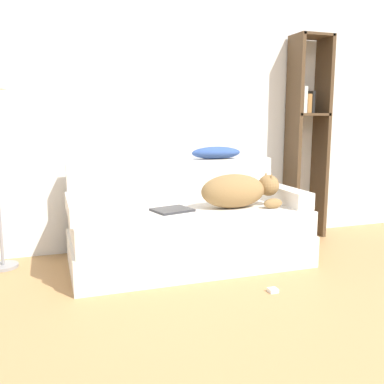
# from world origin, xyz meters

# --- Properties ---
(wall_back) EXTENTS (7.94, 0.06, 2.70)m
(wall_back) POSITION_xyz_m (0.00, 2.46, 1.35)
(wall_back) COLOR white
(wall_back) RESTS_ON ground_plane
(couch) EXTENTS (1.86, 0.91, 0.45)m
(couch) POSITION_xyz_m (-0.24, 1.87, 0.22)
(couch) COLOR silver
(couch) RESTS_ON ground_plane
(couch_backrest) EXTENTS (1.82, 0.15, 0.35)m
(couch_backrest) POSITION_xyz_m (-0.24, 2.25, 0.62)
(couch_backrest) COLOR silver
(couch_backrest) RESTS_ON couch
(couch_arm_left) EXTENTS (0.15, 0.72, 0.13)m
(couch_arm_left) POSITION_xyz_m (-1.09, 1.86, 0.51)
(couch_arm_left) COLOR silver
(couch_arm_left) RESTS_ON couch
(couch_arm_right) EXTENTS (0.15, 0.72, 0.13)m
(couch_arm_right) POSITION_xyz_m (0.62, 1.86, 0.51)
(couch_arm_right) COLOR silver
(couch_arm_right) RESTS_ON couch
(dog) EXTENTS (0.68, 0.31, 0.27)m
(dog) POSITION_xyz_m (0.16, 1.78, 0.59)
(dog) COLOR olive
(dog) RESTS_ON couch
(laptop) EXTENTS (0.34, 0.30, 0.02)m
(laptop) POSITION_xyz_m (-0.39, 1.82, 0.46)
(laptop) COLOR #2D2D30
(laptop) RESTS_ON couch
(throw_pillow) EXTENTS (0.46, 0.19, 0.11)m
(throw_pillow) POSITION_xyz_m (0.15, 2.25, 0.86)
(throw_pillow) COLOR #335199
(throw_pillow) RESTS_ON couch_backrest
(bookshelf) EXTENTS (0.36, 0.26, 1.93)m
(bookshelf) POSITION_xyz_m (1.11, 2.28, 1.05)
(bookshelf) COLOR #4C3823
(bookshelf) RESTS_ON ground_plane
(power_adapter) EXTENTS (0.06, 0.06, 0.03)m
(power_adapter) POSITION_xyz_m (0.11, 1.10, 0.01)
(power_adapter) COLOR white
(power_adapter) RESTS_ON ground_plane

